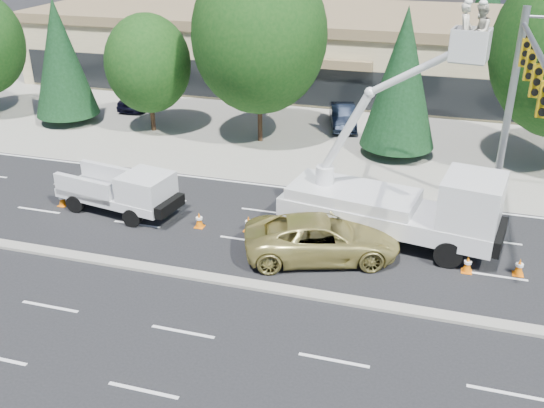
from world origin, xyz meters
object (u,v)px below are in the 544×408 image
(bucket_truck, at_px, (407,197))
(minivan, at_px, (322,238))
(signal_mast, at_px, (519,92))
(utility_pickup, at_px, (124,195))

(bucket_truck, height_order, minivan, bucket_truck)
(signal_mast, bearing_deg, bucket_truck, -150.18)
(signal_mast, relative_size, bucket_truck, 1.05)
(signal_mast, distance_m, bucket_truck, 5.87)
(bucket_truck, bearing_deg, minivan, -135.22)
(signal_mast, relative_size, utility_pickup, 1.77)
(signal_mast, height_order, minivan, signal_mast)
(signal_mast, bearing_deg, minivan, -147.64)
(utility_pickup, bearing_deg, signal_mast, 20.10)
(bucket_truck, relative_size, minivan, 1.60)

